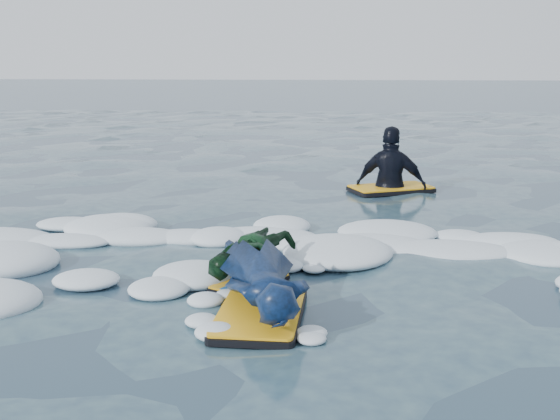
{
  "coord_description": "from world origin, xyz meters",
  "views": [
    {
      "loc": [
        1.25,
        -5.93,
        2.03
      ],
      "look_at": [
        0.66,
        1.6,
        0.38
      ],
      "focal_mm": 45.0,
      "sensor_mm": 36.0,
      "label": 1
    }
  ],
  "objects": [
    {
      "name": "ground",
      "position": [
        0.0,
        0.0,
        0.0
      ],
      "size": [
        120.0,
        120.0,
        0.0
      ],
      "primitive_type": "plane",
      "color": "#1D3046",
      "rests_on": "ground"
    },
    {
      "name": "foam_band",
      "position": [
        0.0,
        1.03,
        0.0
      ],
      "size": [
        12.0,
        3.1,
        0.3
      ],
      "primitive_type": null,
      "color": "white",
      "rests_on": "ground"
    },
    {
      "name": "prone_woman_unit",
      "position": [
        0.68,
        -0.5,
        0.24
      ],
      "size": [
        1.09,
        1.91,
        0.47
      ],
      "rotation": [
        0.0,
        0.0,
        1.54
      ],
      "color": "black",
      "rests_on": "ground"
    },
    {
      "name": "prone_child_unit",
      "position": [
        0.5,
        0.28,
        0.22
      ],
      "size": [
        0.98,
        1.24,
        0.43
      ],
      "rotation": [
        0.0,
        0.0,
        1.06
      ],
      "color": "black",
      "rests_on": "ground"
    },
    {
      "name": "waiting_rider_unit",
      "position": [
        2.12,
        4.79,
        0.08
      ],
      "size": [
        1.41,
        1.12,
        1.86
      ],
      "rotation": [
        0.0,
        0.0,
        0.41
      ],
      "color": "black",
      "rests_on": "ground"
    }
  ]
}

